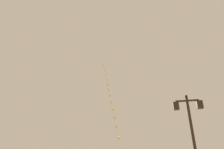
{
  "coord_description": "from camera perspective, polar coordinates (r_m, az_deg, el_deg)",
  "views": [
    {
      "loc": [
        0.51,
        -0.17,
        1.84
      ],
      "look_at": [
        -4.11,
        19.06,
        10.78
      ],
      "focal_mm": 29.81,
      "sensor_mm": 36.0,
      "label": 1
    }
  ],
  "objects": [
    {
      "name": "kite_train",
      "position": [
        32.2,
        -0.64,
        -6.69
      ],
      "size": [
        7.83,
        16.53,
        22.41
      ],
      "color": "brown",
      "rests_on": "ground_plane"
    },
    {
      "name": "twin_lantern_lamp_post",
      "position": [
        10.29,
        23.05,
        -13.83
      ],
      "size": [
        1.43,
        0.28,
        4.9
      ],
      "color": "black",
      "rests_on": "ground_plane"
    }
  ]
}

